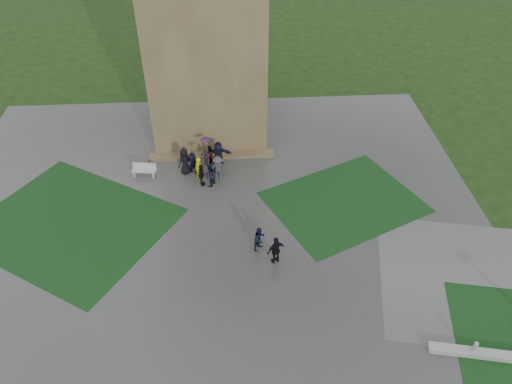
{
  "coord_description": "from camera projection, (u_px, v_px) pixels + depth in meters",
  "views": [
    {
      "loc": [
        1.31,
        -18.96,
        20.69
      ],
      "look_at": [
        2.83,
        4.93,
        1.2
      ],
      "focal_mm": 35.0,
      "sensor_mm": 36.0,
      "label": 1
    }
  ],
  "objects": [
    {
      "name": "ground",
      "position": [
        211.0,
        267.0,
        27.67
      ],
      "size": [
        120.0,
        120.0,
        0.0
      ],
      "primitive_type": "plane",
      "color": "black"
    },
    {
      "name": "pedestrian_near",
      "position": [
        276.0,
        250.0,
        27.38
      ],
      "size": [
        1.22,
        0.99,
        1.81
      ],
      "primitive_type": "imported",
      "rotation": [
        0.0,
        0.0,
        3.56
      ],
      "color": "black",
      "rests_on": "plaza"
    },
    {
      "name": "visitor_cluster",
      "position": [
        206.0,
        161.0,
        33.6
      ],
      "size": [
        3.79,
        3.49,
        2.55
      ],
      "color": "black",
      "rests_on": "plaza"
    },
    {
      "name": "tower",
      "position": [
        205.0,
        10.0,
        33.6
      ],
      "size": [
        8.0,
        8.0,
        18.0
      ],
      "primitive_type": "cube",
      "color": "brown",
      "rests_on": "ground"
    },
    {
      "name": "plaza",
      "position": [
        211.0,
        241.0,
        29.21
      ],
      "size": [
        34.0,
        34.0,
        0.02
      ],
      "primitive_type": "cube",
      "color": "#3A3A37",
      "rests_on": "ground"
    },
    {
      "name": "bench",
      "position": [
        144.0,
        170.0,
        33.82
      ],
      "size": [
        1.69,
        0.73,
        0.95
      ],
      "rotation": [
        0.0,
        0.0,
        -0.14
      ],
      "color": "#BABBB6",
      "rests_on": "plaza"
    },
    {
      "name": "pedestrian_mid",
      "position": [
        260.0,
        239.0,
        28.25
      ],
      "size": [
        0.85,
        0.84,
        1.56
      ],
      "primitive_type": "imported",
      "rotation": [
        0.0,
        0.0,
        0.77
      ],
      "color": "black",
      "rests_on": "plaza"
    },
    {
      "name": "tower_plinth",
      "position": [
        212.0,
        155.0,
        35.79
      ],
      "size": [
        9.0,
        0.8,
        0.22
      ],
      "primitive_type": "cube",
      "color": "brown",
      "rests_on": "plaza"
    },
    {
      "name": "lawn_inset_left",
      "position": [
        71.0,
        224.0,
        30.33
      ],
      "size": [
        14.1,
        13.46,
        0.01
      ],
      "primitive_type": "cube",
      "rotation": [
        0.0,
        0.0,
        -0.56
      ],
      "color": "black",
      "rests_on": "plaza"
    },
    {
      "name": "lawn_inset_right",
      "position": [
        344.0,
        202.0,
        31.94
      ],
      "size": [
        11.12,
        10.15,
        0.01
      ],
      "primitive_type": "cube",
      "rotation": [
        0.0,
        0.0,
        0.44
      ],
      "color": "black",
      "rests_on": "plaza"
    }
  ]
}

